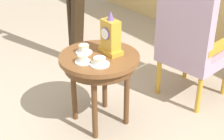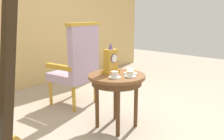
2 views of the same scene
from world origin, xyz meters
The scene contains 8 objects.
ground_plane centered at (0.00, 0.00, 0.00)m, with size 10.00×10.00×0.00m, color tan.
side_table centered at (-0.09, 0.10, 0.53)m, with size 0.62×0.62×0.61m.
teacup_left centered at (-0.20, 0.03, 0.64)m, with size 0.13×0.13×0.07m.
teacup_right centered at (-0.06, -0.06, 0.63)m, with size 0.12×0.12×0.06m.
teacup_center centered at (0.04, 0.01, 0.63)m, with size 0.15×0.15×0.06m.
mantel_clock centered at (-0.08, 0.20, 0.74)m, with size 0.19×0.11×0.34m.
armchair centered at (0.07, 0.94, 0.59)m, with size 0.61×0.60×1.14m.
harp centered at (-1.15, 0.52, 0.70)m, with size 0.40×0.24×1.74m.
Camera 1 is at (1.81, -1.17, 1.70)m, focal length 53.54 mm.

